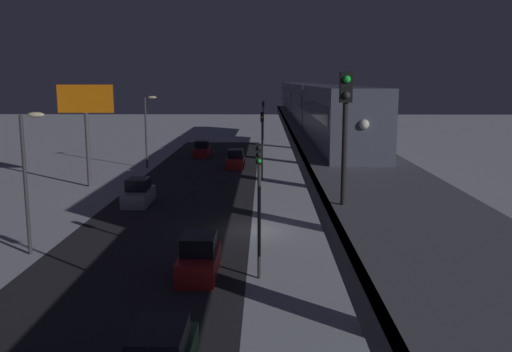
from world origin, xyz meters
The scene contains 15 objects.
ground_plane centered at (0.00, 0.00, 0.00)m, with size 240.00×240.00×0.00m, color silver.
avenue_asphalt centered at (5.43, 0.00, 0.00)m, with size 11.00×99.88×0.01m, color #28282D.
elevated_railway centered at (-5.13, 0.00, 4.74)m, with size 5.00×99.88×5.51m.
subway_train centered at (-5.22, -27.47, 7.29)m, with size 2.94×74.07×3.40m.
rail_signal centered at (-3.31, 17.00, 8.23)m, with size 0.36×0.41×4.00m.
sedan_red centered at (2.23, -25.45, 0.78)m, with size 1.91×4.40×1.97m.
sedan_red_2 centered at (2.23, 8.02, 0.80)m, with size 1.80×4.35×1.97m.
sedan_red_3 centered at (6.83, -34.08, 0.80)m, with size 1.80×4.17×1.97m.
sedan_silver centered at (8.63, -7.33, 0.80)m, with size 1.80×4.24×1.97m.
traffic_light_near centered at (-0.67, 8.53, 4.20)m, with size 0.32×0.44×6.40m.
traffic_light_mid centered at (-0.67, -17.42, 4.20)m, with size 0.32×0.44×6.40m.
traffic_light_far centered at (-0.67, -43.36, 4.20)m, with size 0.32×0.44×6.40m.
commercial_billboard centered at (14.58, -14.34, 6.83)m, with size 4.80×0.36×8.90m.
street_lamp_near centered at (11.51, 5.00, 4.81)m, with size 1.35×0.44×7.65m.
street_lamp_far centered at (11.51, -25.00, 4.81)m, with size 1.35×0.44×7.65m.
Camera 1 is at (-0.93, 33.54, 9.25)m, focal length 38.86 mm.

